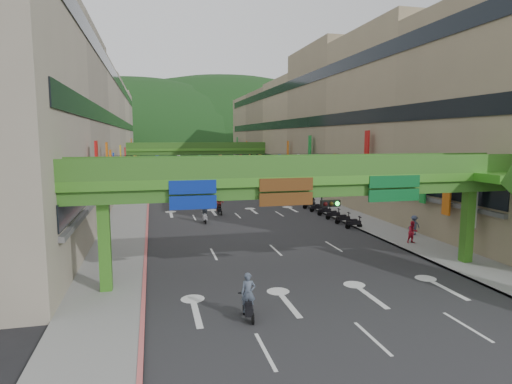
{
  "coord_description": "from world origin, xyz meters",
  "views": [
    {
      "loc": [
        -8.47,
        -16.86,
        8.14
      ],
      "look_at": [
        0.0,
        18.0,
        3.5
      ],
      "focal_mm": 30.0,
      "sensor_mm": 36.0,
      "label": 1
    }
  ],
  "objects_px": {
    "car_silver": "(163,183)",
    "pedestrian_red": "(413,234)",
    "overpass_near": "(325,189)",
    "scooter_rider_mid": "(220,204)",
    "scooter_rider_near": "(248,298)",
    "car_yellow": "(204,187)"
  },
  "relations": [
    {
      "from": "car_silver",
      "to": "pedestrian_red",
      "type": "xyz_separation_m",
      "value": [
        17.39,
        -43.05,
        0.18
      ]
    },
    {
      "from": "overpass_near",
      "to": "car_silver",
      "type": "xyz_separation_m",
      "value": [
        -7.8,
        48.74,
        -4.54
      ]
    },
    {
      "from": "overpass_near",
      "to": "scooter_rider_mid",
      "type": "distance_m",
      "value": 22.28
    },
    {
      "from": "scooter_rider_near",
      "to": "car_silver",
      "type": "distance_m",
      "value": 53.18
    },
    {
      "from": "pedestrian_red",
      "to": "scooter_rider_mid",
      "type": "bearing_deg",
      "value": 125.97
    },
    {
      "from": "overpass_near",
      "to": "scooter_rider_near",
      "type": "bearing_deg",
      "value": -141.06
    },
    {
      "from": "overpass_near",
      "to": "scooter_rider_near",
      "type": "distance_m",
      "value": 8.13
    },
    {
      "from": "scooter_rider_near",
      "to": "pedestrian_red",
      "type": "xyz_separation_m",
      "value": [
        15.01,
        10.07,
        -0.17
      ]
    },
    {
      "from": "overpass_near",
      "to": "car_silver",
      "type": "height_order",
      "value": "overpass_near"
    },
    {
      "from": "scooter_rider_near",
      "to": "scooter_rider_mid",
      "type": "relative_size",
      "value": 0.99
    },
    {
      "from": "scooter_rider_mid",
      "to": "car_yellow",
      "type": "bearing_deg",
      "value": 88.13
    },
    {
      "from": "overpass_near",
      "to": "scooter_rider_near",
      "type": "relative_size",
      "value": 13.09
    },
    {
      "from": "car_yellow",
      "to": "scooter_rider_mid",
      "type": "bearing_deg",
      "value": -94.48
    },
    {
      "from": "scooter_rider_mid",
      "to": "pedestrian_red",
      "type": "height_order",
      "value": "scooter_rider_mid"
    },
    {
      "from": "car_silver",
      "to": "car_yellow",
      "type": "distance_m",
      "value": 9.17
    },
    {
      "from": "scooter_rider_mid",
      "to": "car_silver",
      "type": "xyz_separation_m",
      "value": [
        -5.16,
        27.0,
        -0.46
      ]
    },
    {
      "from": "scooter_rider_near",
      "to": "scooter_rider_mid",
      "type": "distance_m",
      "value": 26.27
    },
    {
      "from": "overpass_near",
      "to": "scooter_rider_mid",
      "type": "height_order",
      "value": "overpass_near"
    },
    {
      "from": "car_silver",
      "to": "pedestrian_red",
      "type": "relative_size",
      "value": 2.39
    },
    {
      "from": "scooter_rider_near",
      "to": "pedestrian_red",
      "type": "distance_m",
      "value": 18.07
    },
    {
      "from": "scooter_rider_mid",
      "to": "pedestrian_red",
      "type": "bearing_deg",
      "value": -52.7
    },
    {
      "from": "scooter_rider_mid",
      "to": "scooter_rider_near",
      "type": "bearing_deg",
      "value": -96.07
    }
  ]
}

